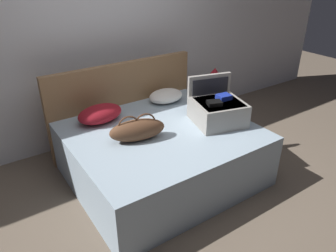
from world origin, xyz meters
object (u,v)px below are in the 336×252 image
table_lamp (215,74)px  pillow_near_headboard (100,114)px  pillow_center_head (166,96)px  duffel_bag (137,130)px  bed (162,154)px  hard_case_large (217,109)px  nightstand (212,112)px

table_lamp → pillow_near_headboard: bearing=-179.1°
pillow_near_headboard → pillow_center_head: size_ratio=1.15×
duffel_bag → table_lamp: bearing=21.6°
bed → duffel_bag: size_ratio=3.17×
hard_case_large → pillow_center_head: bearing=116.0°
bed → hard_case_large: bearing=-15.8°
duffel_bag → pillow_center_head: (0.74, 0.62, -0.03)m
bed → table_lamp: size_ratio=4.76×
bed → hard_case_large: (0.60, -0.17, 0.43)m
duffel_bag → hard_case_large: bearing=-8.6°
pillow_near_headboard → pillow_center_head: bearing=3.6°
pillow_near_headboard → pillow_center_head: pillow_near_headboard is taller
duffel_bag → bed: bearing=6.6°
pillow_center_head → duffel_bag: bearing=-140.1°
nightstand → table_lamp: bearing=90.0°
duffel_bag → pillow_center_head: size_ratio=1.33×
pillow_center_head → table_lamp: size_ratio=1.13×
pillow_center_head → table_lamp: bearing=-2.4°
duffel_bag → table_lamp: (1.48, 0.59, 0.11)m
bed → pillow_center_head: bearing=52.7°
duffel_bag → pillow_center_head: duffel_bag is taller
bed → pillow_near_headboard: size_ratio=3.68×
duffel_bag → nightstand: bearing=21.6°
bed → pillow_center_head: 0.82m
bed → nightstand: bed is taller
hard_case_large → nightstand: (0.59, 0.72, -0.47)m
pillow_center_head → nightstand: bearing=-2.4°
duffel_bag → table_lamp: 1.60m
duffel_bag → pillow_near_headboard: duffel_bag is taller
bed → nightstand: (1.19, 0.55, -0.04)m
pillow_center_head → nightstand: pillow_center_head is taller
hard_case_large → table_lamp: 0.94m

